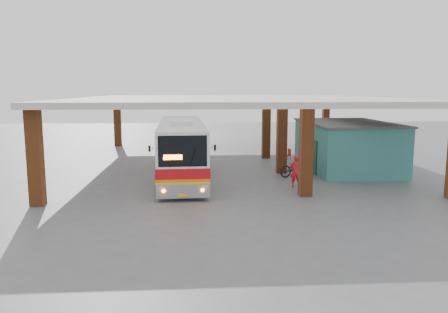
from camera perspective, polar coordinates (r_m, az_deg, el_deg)
ground at (r=24.37m, az=1.89°, el=-3.55°), size 90.00×90.00×0.00m
brick_columns at (r=29.10m, az=3.74°, el=2.79°), size 20.10×21.60×4.35m
canopy_roof at (r=30.34m, az=1.66°, el=7.45°), size 21.00×23.00×0.30m
shop_building at (r=29.62m, az=15.70°, el=1.39°), size 5.20×8.20×3.11m
coach_bus at (r=25.93m, az=-5.55°, el=1.07°), size 2.97×12.12×3.51m
motorcycle at (r=26.50m, az=9.37°, el=-1.41°), size 2.28×1.42×1.13m
pedestrian at (r=23.66m, az=9.35°, el=-1.90°), size 0.64×0.43×1.73m
red_chair at (r=33.57m, az=8.42°, el=0.35°), size 0.49×0.49×0.73m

